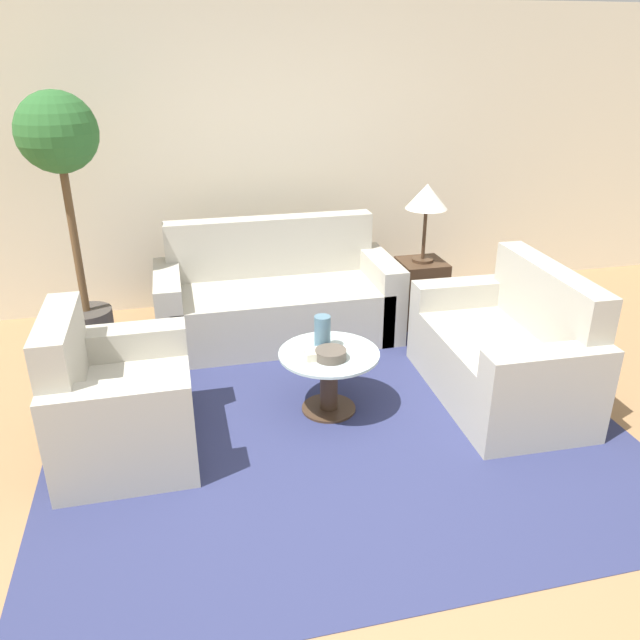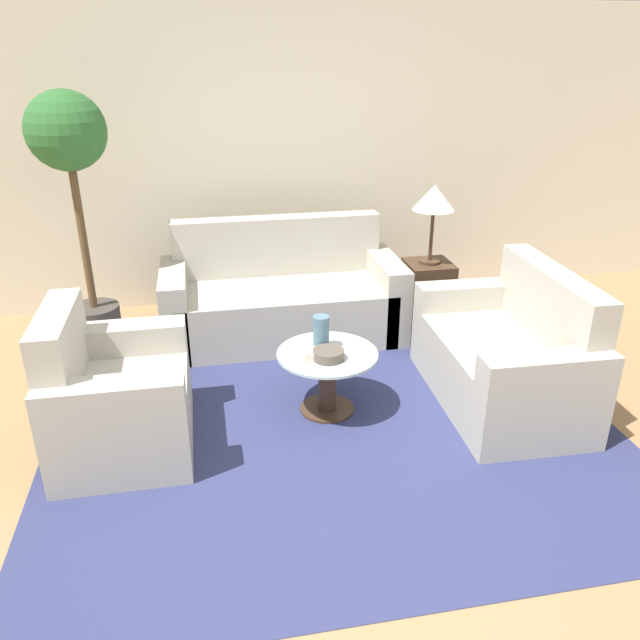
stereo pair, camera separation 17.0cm
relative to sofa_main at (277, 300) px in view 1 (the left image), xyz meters
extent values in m
plane|color=#9E754C|center=(0.01, -2.11, -0.30)|extent=(14.00, 14.00, 0.00)
cube|color=beige|center=(0.01, 0.86, 1.00)|extent=(10.00, 0.06, 2.60)
cube|color=navy|center=(0.12, -1.28, -0.30)|extent=(3.54, 3.39, 0.01)
cube|color=#B2AD9E|center=(0.00, -0.08, -0.08)|extent=(1.73, 0.84, 0.45)
cube|color=#B2AD9E|center=(0.00, 0.25, 0.17)|extent=(1.73, 0.18, 0.94)
cube|color=#B2AD9E|center=(-0.86, -0.08, 0.01)|extent=(0.20, 0.84, 0.63)
cube|color=#B2AD9E|center=(0.86, -0.08, 0.01)|extent=(0.20, 0.84, 0.63)
cube|color=#B2AD9E|center=(-1.15, -1.42, -0.08)|extent=(0.77, 0.74, 0.45)
cube|color=#B2AD9E|center=(-1.44, -1.42, 0.15)|extent=(0.18, 0.74, 0.90)
cube|color=#B2AD9E|center=(-1.15, -1.80, 0.01)|extent=(0.77, 0.20, 0.63)
cube|color=#B2AD9E|center=(-1.15, -1.05, 0.01)|extent=(0.77, 0.20, 0.63)
cube|color=#B2AD9E|center=(1.29, -1.36, -0.08)|extent=(0.83, 1.20, 0.45)
cube|color=#B2AD9E|center=(1.60, -1.37, 0.16)|extent=(0.21, 1.18, 0.92)
cube|color=#B2AD9E|center=(1.31, -0.77, 0.01)|extent=(0.80, 0.22, 0.63)
cube|color=#B2AD9E|center=(1.27, -1.95, 0.01)|extent=(0.80, 0.22, 0.63)
cylinder|color=#422D1E|center=(0.12, -1.28, -0.29)|extent=(0.36, 0.36, 0.02)
cylinder|color=#422D1E|center=(0.12, -1.28, -0.10)|extent=(0.12, 0.12, 0.41)
cylinder|color=#B2C6C6|center=(0.12, -1.28, 0.12)|extent=(0.65, 0.65, 0.02)
cube|color=#422D1E|center=(1.25, -0.06, -0.02)|extent=(0.38, 0.38, 0.56)
cylinder|color=#422D1E|center=(1.25, -0.06, 0.27)|extent=(0.18, 0.18, 0.02)
cylinder|color=#422D1E|center=(1.25, -0.06, 0.50)|extent=(0.03, 0.03, 0.43)
cone|color=white|center=(1.25, -0.06, 0.81)|extent=(0.34, 0.34, 0.20)
cylinder|color=#3D3833|center=(-1.51, 0.08, -0.14)|extent=(0.39, 0.39, 0.33)
cylinder|color=brown|center=(-1.51, 0.08, 0.62)|extent=(0.06, 0.06, 1.20)
sphere|color=#2D662D|center=(-1.51, 0.08, 1.38)|extent=(0.57, 0.57, 0.57)
cylinder|color=slate|center=(0.10, -1.20, 0.24)|extent=(0.11, 0.11, 0.23)
cylinder|color=brown|center=(0.11, -1.36, 0.16)|extent=(0.20, 0.20, 0.06)
cube|color=beige|center=(0.04, -1.33, 0.15)|extent=(0.17, 0.12, 0.06)
camera|label=1|loc=(-0.76, -4.74, 1.94)|focal=35.00mm
camera|label=2|loc=(-0.60, -4.78, 1.94)|focal=35.00mm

